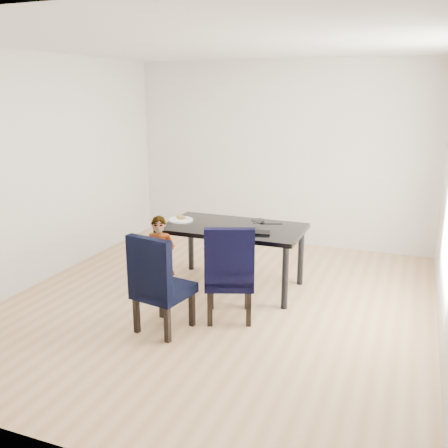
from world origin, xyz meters
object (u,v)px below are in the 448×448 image
at_px(chair_left, 164,282).
at_px(plate, 181,220).
at_px(child, 160,259).
at_px(laptop, 255,231).
at_px(chair_right, 229,271).
at_px(dining_table, 233,257).

height_order(chair_left, plate, chair_left).
bearing_deg(chair_left, child, 131.51).
distance_m(plate, laptop, 1.00).
bearing_deg(child, chair_right, -19.26).
bearing_deg(plate, dining_table, -0.74).
height_order(plate, laptop, laptop).
bearing_deg(child, laptop, 17.77).
relative_size(chair_left, chair_right, 0.98).
height_order(dining_table, child, child).
distance_m(child, laptop, 1.09).
bearing_deg(child, dining_table, 35.87).
bearing_deg(laptop, chair_left, 51.65).
height_order(chair_left, laptop, chair_left).
distance_m(dining_table, chair_left, 1.29).
relative_size(dining_table, plate, 5.41).
bearing_deg(chair_right, dining_table, 86.64).
relative_size(dining_table, laptop, 4.79).
bearing_deg(plate, chair_left, -71.12).
distance_m(dining_table, child, 0.90).
xyz_separation_m(chair_left, chair_right, (0.49, 0.48, 0.01)).
relative_size(chair_left, plate, 3.32).
distance_m(chair_left, laptop, 1.27).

